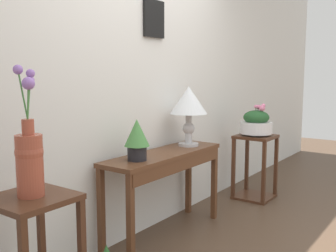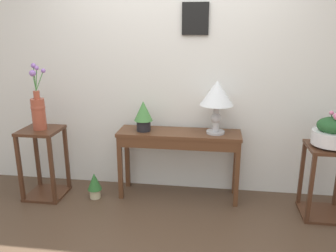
{
  "view_description": "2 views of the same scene",
  "coord_description": "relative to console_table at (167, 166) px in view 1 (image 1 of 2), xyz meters",
  "views": [
    {
      "loc": [
        -2.48,
        -0.84,
        1.37
      ],
      "look_at": [
        0.19,
        1.08,
        0.93
      ],
      "focal_mm": 42.14,
      "sensor_mm": 36.0,
      "label": 1
    },
    {
      "loc": [
        0.45,
        -2.21,
        1.74
      ],
      "look_at": [
        -0.02,
        1.06,
        0.78
      ],
      "focal_mm": 35.99,
      "sensor_mm": 36.0,
      "label": 2
    }
  ],
  "objects": [
    {
      "name": "back_wall_with_art",
      "position": [
        -0.1,
        0.29,
        0.79
      ],
      "size": [
        9.0,
        0.13,
        2.8
      ],
      "color": "silver",
      "rests_on": "ground"
    },
    {
      "name": "console_table",
      "position": [
        0.0,
        0.0,
        0.0
      ],
      "size": [
        1.25,
        0.35,
        0.72
      ],
      "color": "#56331E",
      "rests_on": "ground"
    },
    {
      "name": "table_lamp",
      "position": [
        0.37,
        0.02,
        0.49
      ],
      "size": [
        0.33,
        0.33,
        0.53
      ],
      "color": "#B7B7BC",
      "rests_on": "console_table"
    },
    {
      "name": "potted_plant_on_console",
      "position": [
        -0.37,
        0.01,
        0.28
      ],
      "size": [
        0.19,
        0.19,
        0.31
      ],
      "color": "black",
      "rests_on": "console_table"
    },
    {
      "name": "flower_vase_tall_left",
      "position": [
        -1.41,
        -0.17,
        0.35
      ],
      "size": [
        0.16,
        0.15,
        0.66
      ],
      "color": "#9E4733",
      "rests_on": "pedestal_stand_left"
    },
    {
      "name": "pedestal_stand_right",
      "position": [
        1.41,
        -0.18,
        -0.26
      ],
      "size": [
        0.39,
        0.39,
        0.7
      ],
      "color": "#472819",
      "rests_on": "ground"
    },
    {
      "name": "planter_bowl_wide_right",
      "position": [
        1.41,
        -0.18,
        0.22
      ],
      "size": [
        0.34,
        0.34,
        0.35
      ],
      "color": "silver",
      "rests_on": "pedestal_stand_right"
    }
  ]
}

